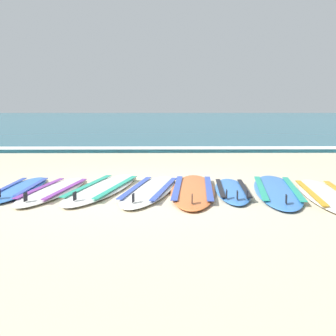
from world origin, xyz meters
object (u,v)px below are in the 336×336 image
surfboard_0 (21,189)px  surfboard_1 (54,190)px  surfboard_4 (193,190)px  surfboard_7 (326,195)px  surfboard_6 (277,190)px  surfboard_2 (103,188)px  surfboard_3 (150,190)px  surfboard_5 (232,190)px

surfboard_0 → surfboard_1: (0.54, -0.14, -0.00)m
surfboard_4 → surfboard_7: bearing=-11.7°
surfboard_4 → surfboard_6: (1.24, -0.05, 0.00)m
surfboard_4 → surfboard_2: bearing=174.3°
surfboard_2 → surfboard_3: size_ratio=1.05×
surfboard_0 → surfboard_6: size_ratio=0.75×
surfboard_3 → surfboard_4: bearing=1.5°
surfboard_5 → surfboard_2: bearing=174.4°
surfboard_4 → surfboard_7: 1.88m
surfboard_0 → surfboard_2: (1.23, 0.04, -0.00)m
surfboard_1 → surfboard_2: 0.72m
surfboard_2 → surfboard_6: bearing=-4.0°
surfboard_3 → surfboard_4: (0.64, 0.02, -0.00)m
surfboard_1 → surfboard_0: bearing=165.7°
surfboard_2 → surfboard_6: same height
surfboard_5 → surfboard_6: 0.67m
surfboard_3 → surfboard_4: same height
surfboard_1 → surfboard_7: (3.90, -0.34, -0.00)m
surfboard_0 → surfboard_7: 4.46m
surfboard_1 → surfboard_3: same height
surfboard_3 → surfboard_2: bearing=168.0°
surfboard_1 → surfboard_4: (2.06, 0.04, -0.00)m
surfboard_1 → surfboard_3: size_ratio=0.90×
surfboard_2 → surfboard_7: 3.24m
surfboard_2 → surfboard_7: bearing=-9.2°
surfboard_7 → surfboard_1: bearing=175.0°
surfboard_5 → surfboard_6: size_ratio=0.74×
surfboard_2 → surfboard_5: 1.94m
surfboard_7 → surfboard_3: bearing=171.6°
surfboard_0 → surfboard_6: same height
surfboard_0 → surfboard_3: 1.96m
surfboard_4 → surfboard_3: bearing=-178.5°
surfboard_5 → surfboard_6: same height
surfboard_3 → surfboard_6: (1.88, -0.03, -0.00)m
surfboard_0 → surfboard_7: bearing=-6.2°
surfboard_1 → surfboard_7: size_ratio=0.91×
surfboard_0 → surfboard_1: same height
surfboard_1 → surfboard_4: bearing=1.1°
surfboard_1 → surfboard_3: 1.42m
surfboard_0 → surfboard_7: size_ratio=0.81×
surfboard_1 → surfboard_4: size_ratio=0.85×
surfboard_4 → surfboard_0: bearing=177.8°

